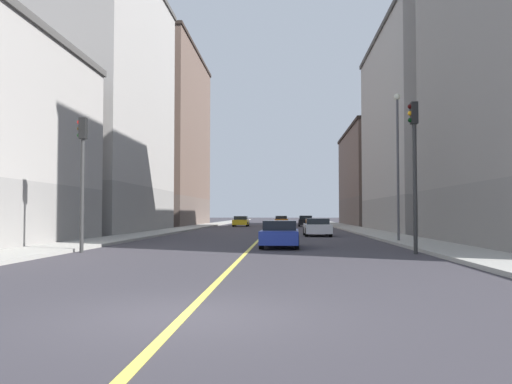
# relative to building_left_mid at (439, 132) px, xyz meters

# --- Properties ---
(ground_plane) EXTENTS (400.00, 400.00, 0.00)m
(ground_plane) POSITION_rel_building_left_mid_xyz_m (-15.69, -40.60, -9.10)
(ground_plane) COLOR #36333A
(ground_plane) RESTS_ON ground
(sidewalk_left) EXTENTS (2.87, 168.00, 0.15)m
(sidewalk_left) POSITION_rel_building_left_mid_xyz_m (-6.94, 8.40, -9.03)
(sidewalk_left) COLOR #9E9B93
(sidewalk_left) RESTS_ON ground
(sidewalk_right) EXTENTS (2.87, 168.00, 0.15)m
(sidewalk_right) POSITION_rel_building_left_mid_xyz_m (-24.44, 8.40, -9.03)
(sidewalk_right) COLOR #9E9B93
(sidewalk_right) RESTS_ON ground
(lane_center_stripe) EXTENTS (0.16, 154.00, 0.01)m
(lane_center_stripe) POSITION_rel_building_left_mid_xyz_m (-15.69, 8.40, -9.09)
(lane_center_stripe) COLOR #E5D14C
(lane_center_stripe) RESTS_ON ground
(building_left_mid) EXTENTS (11.31, 21.49, 18.19)m
(building_left_mid) POSITION_rel_building_left_mid_xyz_m (0.00, 0.00, 0.00)
(building_left_mid) COLOR gray
(building_left_mid) RESTS_ON ground
(building_left_far) EXTENTS (11.31, 23.17, 13.02)m
(building_left_far) POSITION_rel_building_left_mid_xyz_m (0.00, 24.48, -2.58)
(building_left_far) COLOR brown
(building_left_far) RESTS_ON ground
(building_right_midblock) EXTENTS (11.31, 20.62, 22.83)m
(building_right_midblock) POSITION_rel_building_left_mid_xyz_m (-31.38, -3.08, 2.32)
(building_right_midblock) COLOR gray
(building_right_midblock) RESTS_ON ground
(building_right_distant) EXTENTS (11.31, 24.33, 23.69)m
(building_right_distant) POSITION_rel_building_left_mid_xyz_m (-31.38, 22.47, 2.75)
(building_right_distant) COLOR brown
(building_right_distant) RESTS_ON ground
(traffic_light_left_near) EXTENTS (0.40, 0.32, 6.21)m
(traffic_light_left_near) POSITION_rel_building_left_mid_xyz_m (-8.79, -27.11, -5.10)
(traffic_light_left_near) COLOR #2D2D2D
(traffic_light_left_near) RESTS_ON ground
(traffic_light_right_near) EXTENTS (0.40, 0.32, 5.69)m
(traffic_light_right_near) POSITION_rel_building_left_mid_xyz_m (-22.62, -27.11, -5.40)
(traffic_light_right_near) COLOR #2D2D2D
(traffic_light_right_near) RESTS_ON ground
(street_lamp_left_near) EXTENTS (0.36, 0.36, 8.20)m
(street_lamp_left_near) POSITION_rel_building_left_mid_xyz_m (-7.77, -19.12, -4.07)
(street_lamp_left_near) COLOR #4C4C51
(street_lamp_left_near) RESTS_ON ground
(car_yellow) EXTENTS (1.93, 4.02, 1.30)m
(car_yellow) POSITION_rel_building_left_mid_xyz_m (-19.63, 18.37, -8.47)
(car_yellow) COLOR gold
(car_yellow) RESTS_ON ground
(car_blue) EXTENTS (1.91, 4.50, 1.30)m
(car_blue) POSITION_rel_building_left_mid_xyz_m (-14.31, -23.31, -8.47)
(car_blue) COLOR #23389E
(car_blue) RESTS_ON ground
(car_white) EXTENTS (1.95, 4.36, 1.28)m
(car_white) POSITION_rel_building_left_mid_xyz_m (-11.72, -9.96, -8.47)
(car_white) COLOR white
(car_white) RESTS_ON ground
(car_black) EXTENTS (1.96, 4.64, 1.37)m
(car_black) POSITION_rel_building_left_mid_xyz_m (-11.42, 19.04, -8.43)
(car_black) COLOR black
(car_black) RESTS_ON ground
(car_orange) EXTENTS (1.95, 4.44, 1.31)m
(car_orange) POSITION_rel_building_left_mid_xyz_m (-14.59, 25.40, -8.46)
(car_orange) COLOR orange
(car_orange) RESTS_ON ground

